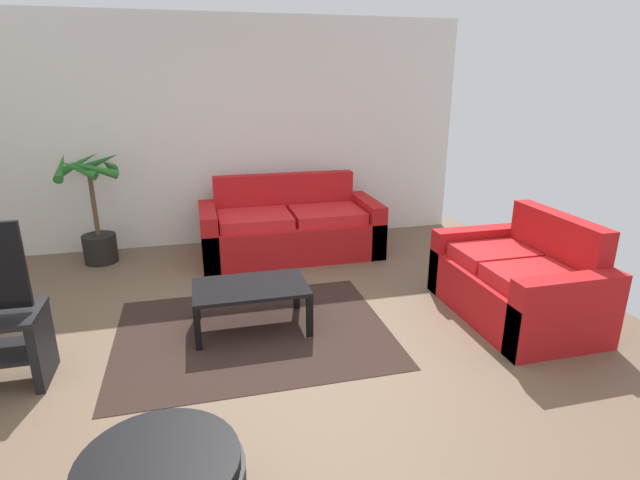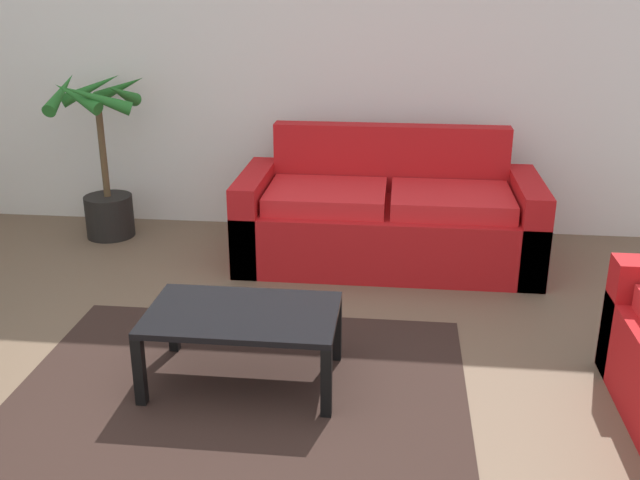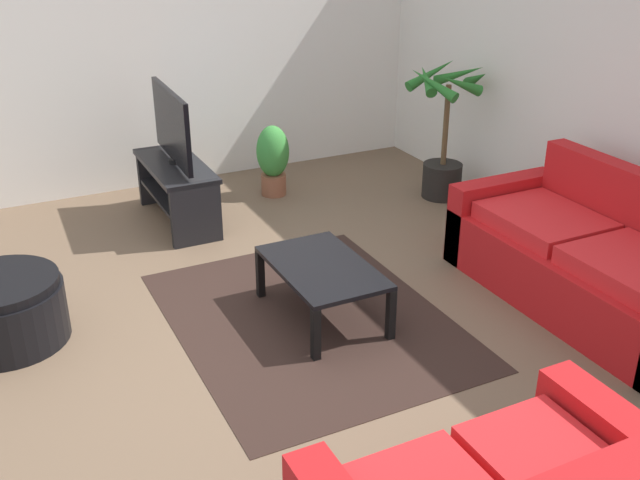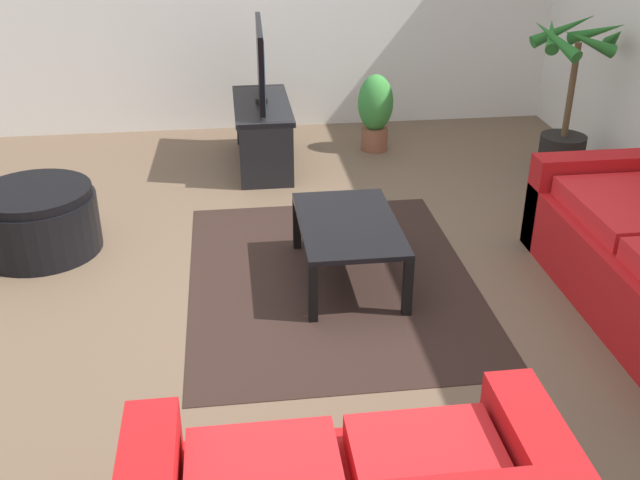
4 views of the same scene
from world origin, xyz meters
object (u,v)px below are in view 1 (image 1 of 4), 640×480
(couch_main, at_px, (290,230))
(potted_palm, at_px, (95,216))
(couch_loveseat, at_px, (517,284))
(coffee_table, at_px, (250,291))

(couch_main, bearing_deg, potted_palm, 172.91)
(couch_loveseat, height_order, coffee_table, couch_loveseat)
(coffee_table, bearing_deg, couch_main, 68.73)
(couch_main, height_order, couch_loveseat, same)
(couch_main, distance_m, potted_palm, 2.17)
(couch_loveseat, distance_m, coffee_table, 2.30)
(potted_palm, bearing_deg, couch_main, -7.09)
(couch_main, height_order, coffee_table, couch_main)
(couch_main, relative_size, coffee_table, 2.21)
(couch_loveseat, bearing_deg, potted_palm, 148.20)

